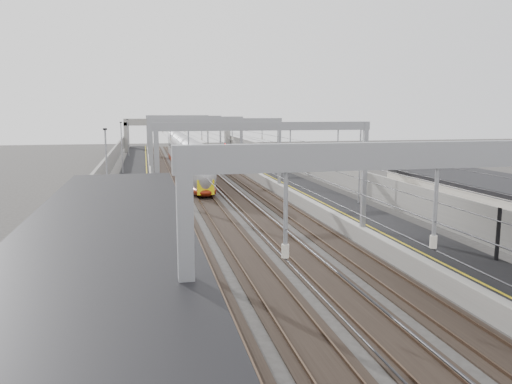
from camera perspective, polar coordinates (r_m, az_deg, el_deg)
name	(u,v)px	position (r m, az deg, el deg)	size (l,w,h in m)	color
platform_left	(135,189)	(52.04, -13.62, 0.37)	(4.00, 120.00, 1.00)	black
platform_right	(287,184)	(54.13, 3.57, 0.94)	(4.00, 120.00, 1.00)	black
tracks	(214,190)	(52.55, -4.85, 0.18)	(11.40, 140.00, 0.20)	black
overhead_line	(205,130)	(58.52, -5.81, 7.07)	(13.00, 140.00, 6.60)	gray
canopy_left	(90,277)	(9.99, -18.42, -9.21)	(4.40, 30.00, 4.24)	black
overbridge	(178,126)	(106.72, -8.93, 7.44)	(22.00, 2.20, 6.90)	gray
wall_left	(102,179)	(52.05, -17.19, 1.45)	(0.30, 120.00, 3.20)	gray
wall_right	(315,173)	(54.95, 6.79, 2.17)	(0.30, 120.00, 3.20)	gray
train	(186,159)	(67.90, -7.96, 3.78)	(2.54, 46.28, 4.02)	maroon
signal_green	(156,149)	(80.54, -11.36, 4.82)	(0.32, 0.32, 3.48)	black
signal_red_near	(217,153)	(72.45, -4.52, 4.51)	(0.32, 0.32, 3.48)	black
signal_red_far	(225,149)	(78.58, -3.53, 4.88)	(0.32, 0.32, 3.48)	black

